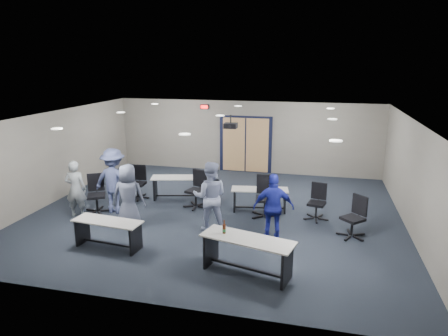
% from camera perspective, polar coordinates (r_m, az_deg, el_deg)
% --- Properties ---
extents(floor, '(10.00, 10.00, 0.00)m').
position_cam_1_polar(floor, '(11.30, -1.14, -6.38)').
color(floor, '#1C222D').
rests_on(floor, ground).
extents(back_wall, '(10.00, 0.04, 2.70)m').
position_cam_1_polar(back_wall, '(15.17, 3.13, 4.46)').
color(back_wall, gray).
rests_on(back_wall, floor).
extents(front_wall, '(10.00, 0.04, 2.70)m').
position_cam_1_polar(front_wall, '(6.86, -10.85, -9.09)').
color(front_wall, gray).
rests_on(front_wall, floor).
extents(left_wall, '(0.04, 9.00, 2.70)m').
position_cam_1_polar(left_wall, '(13.04, -22.96, 1.54)').
color(left_wall, gray).
rests_on(left_wall, floor).
extents(right_wall, '(0.04, 9.00, 2.70)m').
position_cam_1_polar(right_wall, '(10.80, 25.44, -1.35)').
color(right_wall, gray).
rests_on(right_wall, floor).
extents(ceiling, '(10.00, 9.00, 0.04)m').
position_cam_1_polar(ceiling, '(10.62, -1.22, 7.32)').
color(ceiling, white).
rests_on(ceiling, back_wall).
extents(double_door, '(2.00, 0.07, 2.20)m').
position_cam_1_polar(double_door, '(15.19, 3.09, 3.32)').
color(double_door, black).
rests_on(double_door, back_wall).
extents(exit_sign, '(0.32, 0.07, 0.18)m').
position_cam_1_polar(exit_sign, '(15.32, -2.81, 8.73)').
color(exit_sign, black).
rests_on(exit_sign, back_wall).
extents(ceiling_projector, '(0.35, 0.32, 0.37)m').
position_cam_1_polar(ceiling_projector, '(11.07, 0.96, 6.09)').
color(ceiling_projector, black).
rests_on(ceiling_projector, ceiling).
extents(ceiling_can_lights, '(6.24, 5.74, 0.02)m').
position_cam_1_polar(ceiling_can_lights, '(10.86, -0.88, 7.33)').
color(ceiling_can_lights, white).
rests_on(ceiling_can_lights, ceiling).
extents(table_front_left, '(1.64, 0.69, 0.65)m').
position_cam_1_polar(table_front_left, '(9.51, -16.23, -8.37)').
color(table_front_left, beige).
rests_on(table_front_left, floor).
extents(table_front_right, '(1.96, 1.06, 1.04)m').
position_cam_1_polar(table_front_right, '(8.07, 3.30, -11.49)').
color(table_front_right, beige).
rests_on(table_front_right, floor).
extents(table_back_left, '(1.79, 0.95, 0.80)m').
position_cam_1_polar(table_back_left, '(12.35, -6.33, -2.25)').
color(table_back_left, beige).
rests_on(table_back_left, floor).
extents(table_back_right, '(1.65, 0.76, 0.64)m').
position_cam_1_polar(table_back_right, '(11.35, 5.11, -3.98)').
color(table_back_right, beige).
rests_on(table_back_right, floor).
extents(chair_back_a, '(0.69, 0.69, 1.03)m').
position_cam_1_polar(chair_back_a, '(12.56, -12.28, -2.04)').
color(chair_back_a, black).
rests_on(chair_back_a, floor).
extents(chair_back_b, '(0.84, 0.84, 1.08)m').
position_cam_1_polar(chair_back_b, '(11.54, -4.06, -3.09)').
color(chair_back_b, black).
rests_on(chair_back_b, floor).
extents(chair_back_c, '(0.81, 0.81, 1.14)m').
position_cam_1_polar(chair_back_c, '(10.85, 5.89, -4.17)').
color(chair_back_c, black).
rests_on(chair_back_c, floor).
extents(chair_back_d, '(0.74, 0.74, 0.98)m').
position_cam_1_polar(chair_back_d, '(10.94, 13.10, -4.77)').
color(chair_back_d, black).
rests_on(chair_back_d, floor).
extents(chair_loose_left, '(0.92, 0.92, 1.08)m').
position_cam_1_polar(chair_loose_left, '(11.68, -17.78, -3.58)').
color(chair_loose_left, black).
rests_on(chair_loose_left, floor).
extents(chair_loose_right, '(0.91, 0.91, 1.03)m').
position_cam_1_polar(chair_loose_right, '(10.09, 17.92, -6.69)').
color(chair_loose_right, black).
rests_on(chair_loose_right, floor).
extents(person_gray, '(0.63, 0.47, 1.58)m').
position_cam_1_polar(person_gray, '(11.49, -20.42, -2.82)').
color(person_gray, '#91999F').
rests_on(person_gray, floor).
extents(person_plaid, '(0.89, 0.65, 1.66)m').
position_cam_1_polar(person_plaid, '(10.36, -13.48, -3.94)').
color(person_plaid, slate).
rests_on(person_plaid, floor).
extents(person_lightblue, '(0.97, 0.82, 1.77)m').
position_cam_1_polar(person_lightblue, '(9.89, -2.00, -4.09)').
color(person_lightblue, '#97A1C7').
rests_on(person_lightblue, floor).
extents(person_navy, '(1.00, 0.56, 1.62)m').
position_cam_1_polar(person_navy, '(9.45, 7.09, -5.60)').
color(person_navy, navy).
rests_on(person_navy, floor).
extents(person_back, '(1.20, 0.72, 1.83)m').
position_cam_1_polar(person_back, '(11.47, -15.45, -1.78)').
color(person_back, '#454F7D').
rests_on(person_back, floor).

